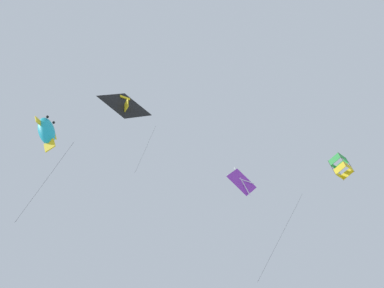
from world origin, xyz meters
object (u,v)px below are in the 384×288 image
kite_box_near_right (341,166)px  kite_fish_low_drifter (47,131)px  kite_delta_highest (125,105)px  kite_diamond_mid_left (242,182)px

kite_box_near_right → kite_fish_low_drifter: bearing=-18.8°
kite_delta_highest → kite_diamond_mid_left: kite_delta_highest is taller
kite_delta_highest → kite_fish_low_drifter: (-5.89, 10.32, -11.99)m
kite_fish_low_drifter → kite_box_near_right: kite_box_near_right is taller
kite_delta_highest → kite_box_near_right: 18.13m
kite_delta_highest → kite_box_near_right: kite_delta_highest is taller
kite_fish_low_drifter → kite_box_near_right: bearing=142.0°
kite_fish_low_drifter → kite_diamond_mid_left: size_ratio=0.82×
kite_delta_highest → kite_box_near_right: size_ratio=5.65×
kite_delta_highest → kite_fish_low_drifter: size_ratio=1.26×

